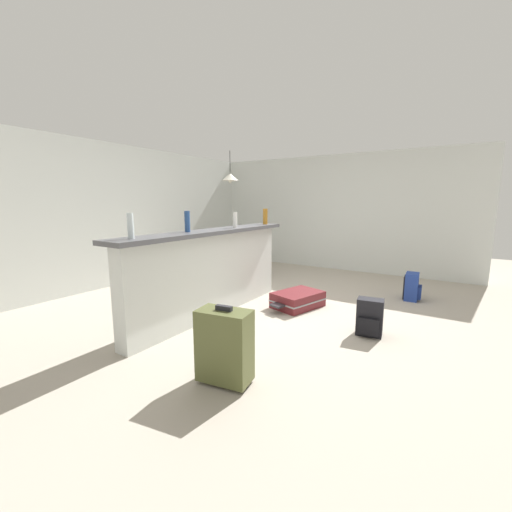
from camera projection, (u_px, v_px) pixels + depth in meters
name	position (u px, v px, depth m)	size (l,w,h in m)	color
ground_plane	(275.00, 307.00, 4.76)	(13.00, 13.00, 0.05)	#ADA393
wall_back	(136.00, 215.00, 6.16)	(6.60, 0.10, 2.50)	silver
wall_right	(330.00, 213.00, 7.24)	(0.10, 6.00, 2.50)	silver
partition_half_wall	(212.00, 275.00, 4.27)	(2.80, 0.20, 1.09)	silver
bar_countertop	(211.00, 232.00, 4.18)	(2.96, 0.40, 0.05)	#4C4C51
bottle_clear	(130.00, 226.00, 3.15)	(0.06, 0.06, 0.25)	silver
bottle_blue	(187.00, 221.00, 3.86)	(0.06, 0.06, 0.25)	#284C89
bottle_white	(235.00, 220.00, 4.49)	(0.06, 0.06, 0.22)	silver
bottle_amber	(265.00, 216.00, 5.19)	(0.08, 0.08, 0.25)	#9E661E
dining_table	(228.00, 243.00, 6.79)	(1.10, 0.80, 0.74)	#332319
dining_chair_near_partition	(247.00, 251.00, 6.50)	(0.44, 0.44, 0.93)	black
pendant_lamp	(230.00, 177.00, 6.54)	(0.34, 0.34, 0.63)	black
suitcase_flat_maroon	(298.00, 299.00, 4.65)	(0.89, 0.67, 0.22)	maroon
backpack_blue	(412.00, 287.00, 4.97)	(0.29, 0.26, 0.42)	#233D93
suitcase_upright_olive	(225.00, 345.00, 2.66)	(0.31, 0.47, 0.67)	#51562D
backpack_black	(370.00, 318.00, 3.65)	(0.28, 0.30, 0.42)	black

